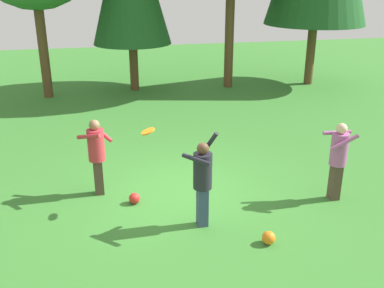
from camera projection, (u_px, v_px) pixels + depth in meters
ground_plane at (177, 194)px, 9.44m from camera, size 40.00×40.00×0.00m
person_thrower at (203, 177)px, 7.94m from camera, size 0.67×0.67×1.80m
person_catcher at (96, 151)px, 9.11m from camera, size 0.73×0.71×1.64m
person_bystander at (338, 155)px, 8.89m from camera, size 0.61×0.54×1.64m
frisbee at (148, 131)px, 8.37m from camera, size 0.28×0.29×0.12m
ball_red at (134, 198)px, 9.01m from camera, size 0.22×0.22×0.22m
ball_orange at (269, 238)px, 7.67m from camera, size 0.24×0.24×0.24m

